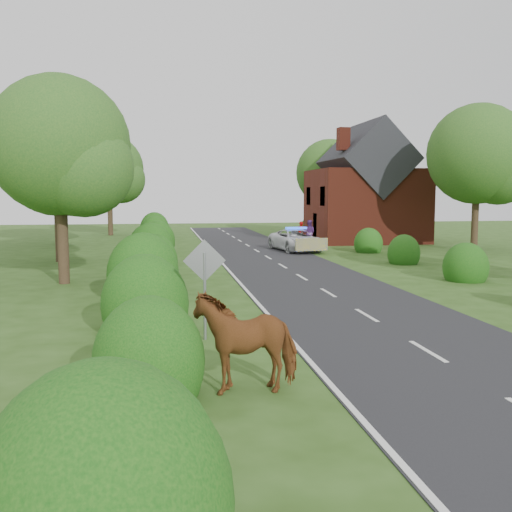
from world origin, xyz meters
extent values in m
plane|color=#2B4916|center=(0.00, 0.00, 0.00)|extent=(120.00, 120.00, 0.00)
cube|color=black|center=(0.00, 15.00, 0.01)|extent=(6.00, 70.00, 0.02)
cube|color=white|center=(0.00, 0.00, 0.03)|extent=(0.12, 1.80, 0.01)
cube|color=white|center=(0.00, 4.00, 0.03)|extent=(0.12, 1.80, 0.01)
cube|color=white|center=(0.00, 8.00, 0.03)|extent=(0.12, 1.80, 0.01)
cube|color=white|center=(0.00, 12.00, 0.03)|extent=(0.12, 1.80, 0.01)
cube|color=white|center=(0.00, 16.00, 0.03)|extent=(0.12, 1.80, 0.01)
cube|color=white|center=(0.00, 20.00, 0.03)|extent=(0.12, 1.80, 0.01)
cube|color=white|center=(0.00, 24.00, 0.03)|extent=(0.12, 1.80, 0.01)
cube|color=white|center=(0.00, 28.00, 0.03)|extent=(0.12, 1.80, 0.01)
cube|color=white|center=(0.00, 32.00, 0.03)|extent=(0.12, 1.80, 0.01)
cube|color=white|center=(0.00, 36.00, 0.03)|extent=(0.12, 1.80, 0.01)
cube|color=white|center=(0.00, 40.00, 0.03)|extent=(0.12, 1.80, 0.01)
cube|color=white|center=(0.00, 44.00, 0.03)|extent=(0.12, 1.80, 0.01)
cube|color=white|center=(0.00, 48.00, 0.03)|extent=(0.12, 1.80, 0.01)
cube|color=white|center=(-2.90, 15.00, 0.03)|extent=(0.12, 70.00, 0.01)
ellipsoid|color=#114A11|center=(-6.60, -7.00, 0.77)|extent=(2.40, 2.52, 2.80)
ellipsoid|color=#114A11|center=(-6.30, -2.00, 0.66)|extent=(2.00, 2.10, 2.40)
ellipsoid|color=#114A11|center=(-6.50, 3.00, 0.74)|extent=(2.30, 2.41, 2.70)
ellipsoid|color=#114A11|center=(-6.70, 8.00, 0.83)|extent=(2.50, 2.62, 3.00)
ellipsoid|color=#114A11|center=(-6.40, 13.00, 0.69)|extent=(2.10, 2.20, 2.50)
ellipsoid|color=#114A11|center=(-6.60, 18.00, 0.77)|extent=(2.40, 2.52, 2.80)
ellipsoid|color=#114A11|center=(-6.30, 24.00, 0.72)|extent=(2.20, 2.31, 2.60)
ellipsoid|color=#114A11|center=(-6.50, 30.00, 0.74)|extent=(2.30, 2.41, 2.70)
ellipsoid|color=#114A11|center=(-6.60, 36.00, 0.77)|extent=(2.40, 2.52, 2.80)
ellipsoid|color=#114A11|center=(6.60, 10.00, 0.58)|extent=(1.90, 2.00, 2.10)
ellipsoid|color=#114A11|center=(6.50, 16.00, 0.55)|extent=(1.70, 1.78, 2.00)
ellipsoid|color=#114A11|center=(6.80, 22.00, 0.55)|extent=(1.80, 1.89, 2.00)
ellipsoid|color=#114A11|center=(6.60, 36.00, 0.55)|extent=(1.70, 1.78, 2.00)
cylinder|color=#332316|center=(-10.00, 12.00, 1.98)|extent=(0.44, 0.44, 3.96)
sphere|color=#20511E|center=(-10.00, 12.00, 5.58)|extent=(5.60, 5.60, 5.60)
sphere|color=#4D7725|center=(-9.02, 11.44, 4.68)|extent=(3.92, 3.92, 3.92)
cylinder|color=#332316|center=(-11.50, 20.00, 1.87)|extent=(0.44, 0.44, 3.74)
sphere|color=#20511E|center=(-11.50, 20.00, 5.27)|extent=(5.60, 5.60, 5.60)
sphere|color=#4D7725|center=(-10.52, 19.44, 4.42)|extent=(3.92, 3.92, 3.92)
cylinder|color=#332316|center=(-13.00, 30.00, 2.42)|extent=(0.44, 0.44, 4.84)
sphere|color=#20511E|center=(-13.00, 30.00, 6.82)|extent=(6.80, 6.80, 6.80)
sphere|color=#4D7725|center=(-11.81, 29.32, 5.72)|extent=(4.76, 4.76, 4.76)
cylinder|color=#332316|center=(-10.50, 40.00, 2.09)|extent=(0.44, 0.44, 4.18)
sphere|color=#20511E|center=(-10.50, 40.00, 5.89)|extent=(6.00, 6.00, 6.00)
sphere|color=#4D7725|center=(-9.45, 39.40, 4.94)|extent=(4.20, 4.20, 4.20)
cylinder|color=#332316|center=(14.00, 22.00, 2.20)|extent=(0.44, 0.44, 4.40)
sphere|color=#20511E|center=(14.00, 22.00, 6.20)|extent=(6.40, 6.40, 6.40)
sphere|color=#4D7725|center=(15.12, 21.36, 5.20)|extent=(4.48, 4.48, 4.48)
cylinder|color=#332316|center=(9.00, 38.00, 1.98)|extent=(0.44, 0.44, 3.96)
sphere|color=#20511E|center=(9.00, 38.00, 5.58)|extent=(6.00, 6.00, 6.00)
sphere|color=#4D7725|center=(10.05, 37.40, 4.68)|extent=(4.20, 4.20, 4.20)
cylinder|color=gray|center=(-5.00, 2.00, 1.10)|extent=(0.08, 0.08, 2.20)
cube|color=gray|center=(-5.00, 2.00, 2.00)|extent=(1.06, 0.04, 1.06)
cube|color=maroon|center=(9.50, 30.00, 2.75)|extent=(8.00, 7.00, 5.50)
cube|color=black|center=(9.50, 30.00, 6.20)|extent=(5.94, 7.40, 5.94)
cube|color=maroon|center=(7.00, 28.00, 7.60)|extent=(0.80, 0.80, 1.60)
imported|color=brown|center=(-4.50, -1.68, 0.77)|extent=(2.29, 1.36, 1.55)
imported|color=silver|center=(2.50, 23.58, 0.70)|extent=(3.02, 5.31, 1.40)
cube|color=yellow|center=(2.87, 21.06, 0.63)|extent=(2.07, 0.36, 0.77)
cube|color=blue|center=(2.50, 23.58, 1.48)|extent=(1.42, 0.48, 0.14)
imported|color=#9E090A|center=(3.91, 28.00, 0.85)|extent=(0.63, 0.42, 1.69)
imported|color=#562B77|center=(4.38, 27.43, 0.91)|extent=(1.08, 0.98, 1.81)
camera|label=1|loc=(-6.04, -12.05, 3.64)|focal=40.00mm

